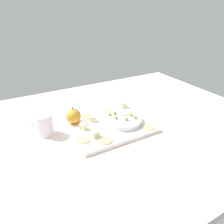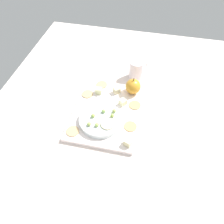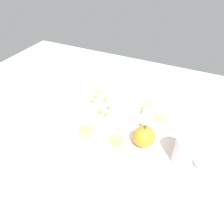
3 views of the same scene
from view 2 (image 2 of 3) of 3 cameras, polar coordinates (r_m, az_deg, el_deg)
table at (r=94.48cm, az=-0.65°, el=-2.55°), size 145.94×108.75×3.29cm
platter at (r=94.53cm, az=-1.36°, el=-0.07°), size 35.69×28.05×1.81cm
serving_dish at (r=89.46cm, az=-2.93°, el=-2.02°), size 17.50×17.50×2.23cm
apple_whole at (r=99.69cm, az=5.46°, el=6.59°), size 6.88×6.88×6.88cm
apple_stem at (r=96.99cm, az=5.64°, el=8.32°), size 0.50×0.50×1.20cm
cheese_cube_0 at (r=83.08cm, az=4.18°, el=-7.81°), size 3.42×3.42×2.71cm
cheese_cube_1 at (r=100.52cm, az=1.34°, el=5.64°), size 3.83×3.83×2.71cm
cheese_cube_2 at (r=100.50cm, az=-3.43°, el=5.54°), size 2.73×2.73×2.71cm
cheese_cube_3 at (r=95.46cm, az=2.79°, el=2.56°), size 3.79×3.79×2.71cm
cracker_0 at (r=96.23cm, az=5.93°, el=1.77°), size 5.13×5.13×0.40cm
cracker_1 at (r=101.00cm, az=-6.35°, el=4.63°), size 5.13×5.13×0.40cm
cracker_2 at (r=88.78cm, az=4.77°, el=-3.72°), size 5.13×5.13×0.40cm
cracker_3 at (r=104.98cm, az=-2.68°, el=7.06°), size 5.13×5.13×0.40cm
cracker_4 at (r=88.46cm, az=-10.12°, el=-4.90°), size 5.13×5.13×0.40cm
grape_0 at (r=89.92cm, az=0.57°, el=0.29°), size 1.70×1.53×1.47cm
grape_1 at (r=88.57cm, az=-4.91°, el=-0.94°), size 1.70×1.53×1.58cm
grape_2 at (r=86.12cm, az=-5.96°, el=-3.13°), size 1.70×1.53×1.52cm
grape_3 at (r=88.28cm, az=0.08°, el=-0.91°), size 1.70×1.53×1.60cm
grape_4 at (r=85.62cm, az=-3.94°, el=-3.34°), size 1.70×1.53×1.54cm
grape_5 at (r=90.10cm, az=-2.15°, el=0.39°), size 1.70×1.53×1.50cm
apple_slice_0 at (r=86.31cm, az=-1.11°, el=-3.09°), size 5.65×5.65×0.60cm
cup at (r=109.79cm, az=6.38°, el=10.86°), size 8.53×8.44×9.34cm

